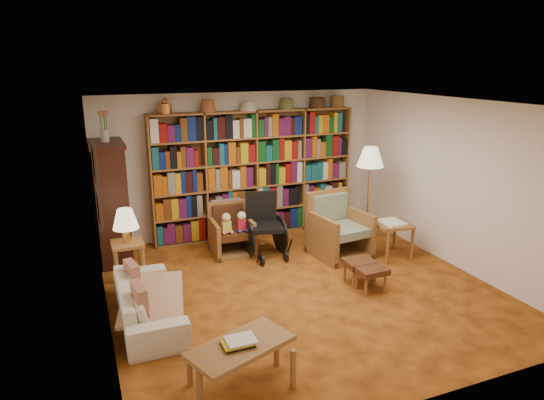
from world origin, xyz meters
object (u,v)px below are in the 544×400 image
coffee_table (241,350)px  wheelchair (264,227)px  sofa (148,301)px  footstool_b (359,264)px  side_table_lamp (128,254)px  floor_lamp (370,161)px  armchair_sage (337,231)px  armchair_leather (230,232)px  side_table_papers (392,228)px  footstool_a (371,272)px

coffee_table → wheelchair: bearing=64.9°
sofa → footstool_b: (2.88, -0.06, 0.03)m
side_table_lamp → floor_lamp: size_ratio=0.38×
sofa → armchair_sage: armchair_sage is taller
floor_lamp → footstool_b: bearing=-126.5°
armchair_leather → floor_lamp: floor_lamp is taller
armchair_leather → side_table_papers: size_ratio=1.36×
wheelchair → side_table_papers: (1.83, -0.84, 0.01)m
sofa → floor_lamp: 4.16m
side_table_lamp → armchair_sage: size_ratio=0.64×
armchair_sage → footstool_b: (-0.25, -1.08, -0.10)m
armchair_leather → floor_lamp: (2.24, -0.53, 1.10)m
side_table_papers → side_table_lamp: bearing=173.0°
sofa → wheelchair: wheelchair is taller
armchair_sage → floor_lamp: (0.68, 0.18, 1.06)m
side_table_papers → footstool_a: (-0.97, -0.90, -0.20)m
sofa → coffee_table: 1.71m
armchair_sage → floor_lamp: 1.27m
armchair_sage → side_table_papers: bearing=-31.7°
footstool_a → floor_lamp: bearing=59.3°
side_table_papers → footstool_a: 1.34m
sofa → footstool_a: size_ratio=4.24×
armchair_sage → footstool_b: size_ratio=2.44×
side_table_papers → footstool_b: bearing=-147.6°
side_table_lamp → footstool_b: bearing=-20.4°
armchair_leather → footstool_b: armchair_leather is taller
footstool_b → coffee_table: bearing=-145.7°
side_table_lamp → footstool_a: bearing=-24.8°
sofa → floor_lamp: bearing=-72.0°
footstool_b → side_table_lamp: bearing=159.6°
armchair_sage → wheelchair: wheelchair is taller
wheelchair → floor_lamp: floor_lamp is taller
side_table_papers → footstool_a: side_table_papers is taller
sofa → side_table_lamp: 1.08m
side_table_lamp → armchair_leather: 1.80m
wheelchair → floor_lamp: size_ratio=0.61×
coffee_table → footstool_b: bearing=34.3°
side_table_lamp → wheelchair: size_ratio=0.63×
side_table_lamp → armchair_sage: (3.23, -0.03, -0.09)m
side_table_lamp → side_table_papers: 3.99m
wheelchair → floor_lamp: (1.78, -0.20, 0.97)m
wheelchair → footstool_a: 1.95m
sofa → armchair_sage: 3.29m
footstool_a → wheelchair: bearing=116.4°
armchair_sage → footstool_a: size_ratio=2.47×
sofa → footstool_a: (2.90, -0.33, 0.03)m
footstool_b → sofa: bearing=178.9°
wheelchair → footstool_a: bearing=-63.6°
armchair_leather → armchair_sage: (1.56, -0.71, 0.04)m
floor_lamp → coffee_table: size_ratio=1.51×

